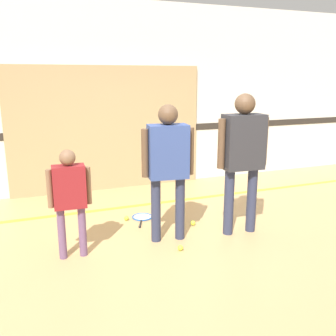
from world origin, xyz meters
TOP-DOWN VIEW (x-y plane):
  - ground_plane at (0.00, 0.00)m, footprint 16.00×16.00m
  - wall_back at (0.00, 2.58)m, footprint 16.00×0.07m
  - wall_panel at (-0.27, 2.52)m, footprint 3.33×0.05m
  - floor_stripe at (0.00, 1.46)m, footprint 14.40×0.10m
  - person_instructor at (-0.07, 0.13)m, footprint 0.62×0.31m
  - person_student_left at (-1.21, 0.08)m, footprint 0.46×0.20m
  - person_student_right at (0.87, 0.02)m, footprint 0.67×0.30m
  - racket_spare_on_floor at (-0.16, 0.93)m, footprint 0.38×0.55m
  - tennis_ball_near_instructor at (-0.04, -0.20)m, footprint 0.07×0.07m
  - tennis_ball_by_spare_racket at (-0.39, 0.92)m, footprint 0.07×0.07m
  - tennis_ball_stray_left at (0.41, 0.43)m, footprint 0.07×0.07m

SIDE VIEW (x-z plane):
  - ground_plane at x=0.00m, z-range 0.00..0.00m
  - floor_stripe at x=0.00m, z-range 0.00..0.01m
  - racket_spare_on_floor at x=-0.16m, z-range -0.01..0.03m
  - tennis_ball_near_instructor at x=-0.04m, z-range 0.00..0.07m
  - tennis_ball_by_spare_racket at x=-0.39m, z-range 0.00..0.07m
  - tennis_ball_stray_left at x=0.41m, z-range 0.00..0.07m
  - person_student_left at x=-1.21m, z-range 0.14..1.36m
  - person_instructor at x=-0.07m, z-range 0.20..1.85m
  - wall_panel at x=-0.27m, z-range 0.00..2.14m
  - person_student_right at x=0.87m, z-range 0.21..1.97m
  - wall_back at x=0.00m, z-range 0.00..3.20m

